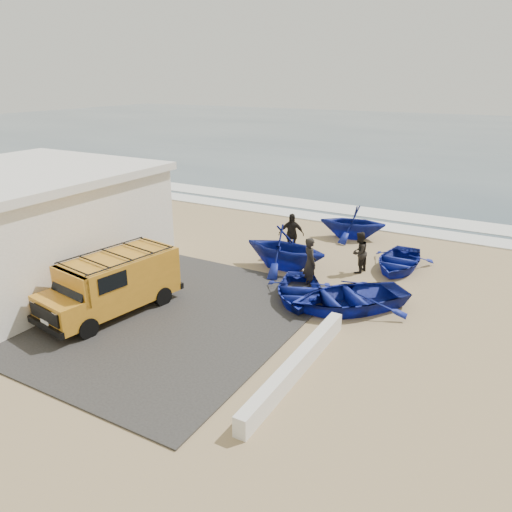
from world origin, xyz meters
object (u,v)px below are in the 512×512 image
at_px(boat_mid_left, 285,247).
at_px(boat_mid_right, 398,261).
at_px(building, 19,225).
at_px(parapet, 296,365).
at_px(boat_far_left, 353,222).
at_px(boat_near_left, 299,291).
at_px(boat_near_right, 349,297).
at_px(fisherman_back, 291,235).
at_px(fisherman_front, 310,263).
at_px(van, 113,282).
at_px(fisherman_middle, 359,252).

distance_m(boat_mid_left, boat_mid_right, 4.79).
distance_m(building, boat_mid_left, 10.59).
relative_size(parapet, boat_far_left, 1.89).
distance_m(boat_near_left, boat_near_right, 1.82).
xyz_separation_m(boat_near_left, boat_mid_left, (-1.84, 2.56, 0.59)).
relative_size(boat_near_left, fisherman_back, 1.75).
bearing_deg(boat_near_left, boat_far_left, 72.02).
bearing_deg(parapet, boat_mid_left, 118.79).
xyz_separation_m(boat_near_right, fisherman_front, (-1.94, 1.04, 0.56)).
relative_size(building, parapet, 1.57).
bearing_deg(van, fisherman_middle, 60.98).
bearing_deg(boat_mid_left, fisherman_middle, -66.77).
distance_m(boat_mid_left, fisherman_front, 2.15).
height_order(boat_near_left, fisherman_back, fisherman_back).
xyz_separation_m(parapet, boat_mid_left, (-3.81, 6.93, 0.66)).
height_order(boat_near_left, boat_mid_left, boat_mid_left).
height_order(van, boat_near_right, van).
height_order(parapet, fisherman_front, fisherman_front).
relative_size(building, fisherman_back, 4.83).
bearing_deg(fisherman_middle, fisherman_front, -13.78).
relative_size(boat_far_left, fisherman_middle, 1.84).
xyz_separation_m(fisherman_middle, fisherman_back, (-3.32, 0.50, 0.11)).
bearing_deg(boat_near_left, van, -165.49).
xyz_separation_m(boat_near_right, boat_far_left, (-2.59, 7.77, 0.40)).
height_order(building, boat_mid_right, building).
bearing_deg(boat_mid_left, boat_mid_right, -59.93).
height_order(parapet, fisherman_back, fisherman_back).
bearing_deg(boat_mid_left, fisherman_back, 18.44).
distance_m(building, boat_mid_right, 15.37).
height_order(boat_far_left, fisherman_front, fisherman_front).
bearing_deg(building, boat_mid_right, 32.56).
relative_size(fisherman_front, fisherman_back, 1.03).
relative_size(building, boat_near_left, 2.76).
height_order(parapet, van, van).
relative_size(building, boat_mid_left, 2.63).
relative_size(parapet, van, 1.19).
bearing_deg(building, boat_mid_left, 34.30).
xyz_separation_m(boat_near_right, fisherman_middle, (-0.83, 3.49, 0.43)).
relative_size(parapet, boat_near_right, 1.43).
bearing_deg(van, fisherman_back, 80.78).
distance_m(building, fisherman_back, 11.21).
bearing_deg(boat_near_left, boat_mid_right, 40.67).
height_order(building, parapet, building).
xyz_separation_m(boat_near_left, boat_far_left, (-0.78, 7.97, 0.48)).
distance_m(boat_near_left, fisherman_back, 4.84).
bearing_deg(fisherman_back, boat_mid_right, -17.26).
distance_m(boat_near_left, fisherman_middle, 3.85).
xyz_separation_m(parapet, fisherman_back, (-4.31, 8.56, 0.70)).
bearing_deg(fisherman_front, fisherman_back, -9.12).
bearing_deg(fisherman_back, parapet, -88.50).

